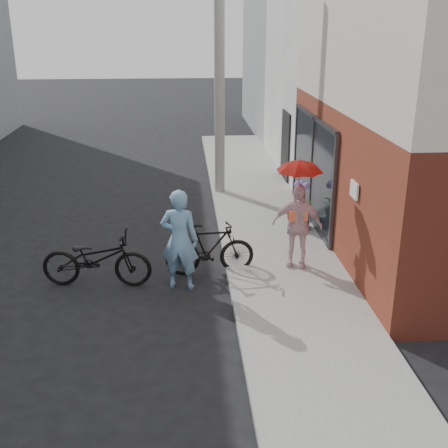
{
  "coord_description": "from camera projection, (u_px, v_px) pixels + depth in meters",
  "views": [
    {
      "loc": [
        0.09,
        -9.34,
        4.72
      ],
      "look_at": [
        0.82,
        0.54,
        1.1
      ],
      "focal_mm": 45.0,
      "sensor_mm": 36.0,
      "label": 1
    }
  ],
  "objects": [
    {
      "name": "east_building_far",
      "position": [
        343.0,
        49.0,
        24.64
      ],
      "size": [
        8.0,
        8.0,
        7.0
      ],
      "primitive_type": "cube",
      "color": "gray",
      "rests_on": "ground"
    },
    {
      "name": "sidewalk",
      "position": [
        277.0,
        244.0,
        12.36
      ],
      "size": [
        2.2,
        24.0,
        0.12
      ],
      "primitive_type": "cube",
      "color": "gray",
      "rests_on": "ground"
    },
    {
      "name": "officer",
      "position": [
        180.0,
        240.0,
        10.19
      ],
      "size": [
        0.78,
        0.6,
        1.91
      ],
      "primitive_type": "imported",
      "rotation": [
        0.0,
        0.0,
        2.92
      ],
      "color": "#6D9DC3",
      "rests_on": "ground"
    },
    {
      "name": "parasol",
      "position": [
        300.0,
        165.0,
        10.48
      ],
      "size": [
        0.85,
        0.85,
        0.74
      ],
      "primitive_type": "imported",
      "color": "red",
      "rests_on": "kimono_woman"
    },
    {
      "name": "ground",
      "position": [
        182.0,
        291.0,
        10.36
      ],
      "size": [
        80.0,
        80.0,
        0.0
      ],
      "primitive_type": "plane",
      "color": "black",
      "rests_on": "ground"
    },
    {
      "name": "plaster_building",
      "position": [
        402.0,
        60.0,
        18.09
      ],
      "size": [
        8.0,
        6.0,
        7.0
      ],
      "primitive_type": "cube",
      "color": "white",
      "rests_on": "ground"
    },
    {
      "name": "bike_left",
      "position": [
        97.0,
        259.0,
        10.42
      ],
      "size": [
        2.11,
        0.92,
        1.08
      ],
      "primitive_type": "imported",
      "rotation": [
        0.0,
        0.0,
        1.47
      ],
      "color": "black",
      "rests_on": "ground"
    },
    {
      "name": "potted_plant",
      "position": [
        301.0,
        208.0,
        12.97
      ],
      "size": [
        0.54,
        0.47,
        0.6
      ],
      "primitive_type": "imported",
      "color": "#306227",
      "rests_on": "planter"
    },
    {
      "name": "planter",
      "position": [
        300.0,
        224.0,
        13.11
      ],
      "size": [
        0.45,
        0.45,
        0.2
      ],
      "primitive_type": "cube",
      "rotation": [
        0.0,
        0.0,
        -0.17
      ],
      "color": "black",
      "rests_on": "sidewalk"
    },
    {
      "name": "utility_pole",
      "position": [
        219.0,
        68.0,
        14.86
      ],
      "size": [
        0.28,
        0.28,
        7.0
      ],
      "primitive_type": "cylinder",
      "color": "#9E9E99",
      "rests_on": "ground"
    },
    {
      "name": "kimono_woman",
      "position": [
        297.0,
        226.0,
        10.89
      ],
      "size": [
        1.06,
        0.71,
        1.67
      ],
      "primitive_type": "imported",
      "rotation": [
        0.0,
        0.0,
        -0.34
      ],
      "color": "beige",
      "rests_on": "sidewalk"
    },
    {
      "name": "bike_right",
      "position": [
        210.0,
        249.0,
        10.91
      ],
      "size": [
        1.78,
        0.65,
        1.05
      ],
      "primitive_type": "imported",
      "rotation": [
        0.0,
        0.0,
        1.66
      ],
      "color": "black",
      "rests_on": "ground"
    },
    {
      "name": "curb",
      "position": [
        225.0,
        246.0,
        12.28
      ],
      "size": [
        0.12,
        24.0,
        0.12
      ],
      "primitive_type": "cube",
      "color": "#9E9E99",
      "rests_on": "ground"
    }
  ]
}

